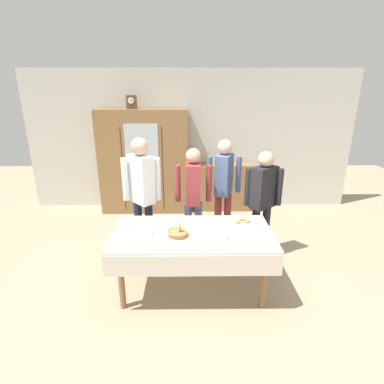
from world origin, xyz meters
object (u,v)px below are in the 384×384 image
(tea_cup_mid_right, at_px, (150,231))
(tea_cup_far_left, at_px, (174,218))
(bookshelf_low, at_px, (223,187))
(tea_cup_back_edge, at_px, (131,226))
(spoon_near_right, at_px, (248,241))
(dining_table, at_px, (192,241))
(book_stack, at_px, (223,161))
(spoon_back_edge, at_px, (145,223))
(wall_cabinet, at_px, (144,162))
(mantel_clock, at_px, (132,102))
(person_near_right_end, at_px, (193,191))
(person_behind_table_right, at_px, (224,182))
(pastry_plate, at_px, (242,222))
(person_behind_table_left, at_px, (263,195))
(spoon_far_left, at_px, (224,220))
(tea_cup_far_right, at_px, (224,237))
(person_beside_shelf, at_px, (142,188))
(bread_basket, at_px, (178,233))

(tea_cup_mid_right, height_order, tea_cup_far_left, same)
(bookshelf_low, relative_size, tea_cup_back_edge, 8.37)
(tea_cup_far_left, relative_size, spoon_near_right, 1.09)
(dining_table, height_order, tea_cup_back_edge, tea_cup_back_edge)
(book_stack, xyz_separation_m, spoon_back_edge, (-1.22, -2.35, -0.22))
(wall_cabinet, xyz_separation_m, mantel_clock, (-0.17, -0.00, 1.11))
(book_stack, height_order, tea_cup_far_left, book_stack)
(spoon_near_right, bearing_deg, person_near_right_end, 116.40)
(person_behind_table_right, bearing_deg, book_stack, 83.87)
(pastry_plate, distance_m, person_behind_table_left, 0.67)
(book_stack, distance_m, tea_cup_far_left, 2.45)
(dining_table, relative_size, spoon_far_left, 15.50)
(person_near_right_end, relative_size, person_behind_table_right, 0.96)
(tea_cup_far_right, bearing_deg, person_beside_shelf, 137.70)
(tea_cup_far_right, distance_m, person_behind_table_right, 1.43)
(spoon_near_right, bearing_deg, bookshelf_low, 89.12)
(tea_cup_far_right, bearing_deg, dining_table, 155.63)
(tea_cup_far_right, height_order, tea_cup_far_left, same)
(spoon_back_edge, relative_size, person_beside_shelf, 0.07)
(spoon_far_left, bearing_deg, person_behind_table_right, 84.03)
(book_stack, xyz_separation_m, tea_cup_far_left, (-0.87, -2.28, -0.19))
(bookshelf_low, relative_size, book_stack, 5.07)
(bookshelf_low, bearing_deg, person_behind_table_left, -79.29)
(tea_cup_mid_right, xyz_separation_m, spoon_back_edge, (-0.09, 0.27, -0.02))
(book_stack, distance_m, bread_basket, 2.82)
(wall_cabinet, bearing_deg, pastry_plate, -56.88)
(dining_table, bearing_deg, wall_cabinet, 109.17)
(wall_cabinet, distance_m, bookshelf_low, 1.63)
(dining_table, relative_size, tea_cup_far_right, 14.19)
(dining_table, bearing_deg, person_beside_shelf, 131.25)
(tea_cup_far_left, distance_m, spoon_back_edge, 0.36)
(bread_basket, height_order, spoon_far_left, bread_basket)
(spoon_near_right, bearing_deg, person_behind_table_left, 68.62)
(tea_cup_back_edge, relative_size, tea_cup_mid_right, 1.00)
(mantel_clock, distance_m, person_near_right_end, 2.28)
(tea_cup_far_right, bearing_deg, bread_basket, 169.02)
(person_beside_shelf, bearing_deg, bread_basket, -58.41)
(tea_cup_far_right, height_order, person_near_right_end, person_near_right_end)
(tea_cup_mid_right, bearing_deg, spoon_far_left, 19.90)
(spoon_far_left, xyz_separation_m, person_near_right_end, (-0.37, 0.62, 0.17))
(bread_basket, distance_m, spoon_far_left, 0.69)
(bread_basket, distance_m, person_behind_table_right, 1.48)
(spoon_near_right, bearing_deg, tea_cup_far_left, 146.31)
(dining_table, xyz_separation_m, spoon_near_right, (0.60, -0.19, 0.11))
(tea_cup_far_right, xyz_separation_m, person_beside_shelf, (-1.01, 0.92, 0.27))
(book_stack, height_order, tea_cup_mid_right, book_stack)
(dining_table, xyz_separation_m, bread_basket, (-0.17, -0.06, 0.14))
(spoon_back_edge, relative_size, person_behind_table_left, 0.08)
(bookshelf_low, relative_size, spoon_back_edge, 9.15)
(mantel_clock, distance_m, book_stack, 2.04)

